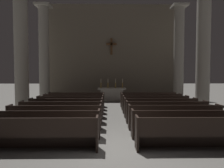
# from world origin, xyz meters

# --- Properties ---
(ground_plane) EXTENTS (80.00, 80.00, 0.00)m
(ground_plane) POSITION_xyz_m (0.00, 0.00, 0.00)
(ground_plane) COLOR #66635E
(pew_left_row_1) EXTENTS (3.52, 0.50, 0.95)m
(pew_left_row_1) POSITION_xyz_m (-2.28, -0.04, 0.48)
(pew_left_row_1) COLOR black
(pew_left_row_1) RESTS_ON ground
(pew_left_row_2) EXTENTS (3.52, 0.50, 0.95)m
(pew_left_row_2) POSITION_xyz_m (-2.28, 1.08, 0.48)
(pew_left_row_2) COLOR black
(pew_left_row_2) RESTS_ON ground
(pew_left_row_3) EXTENTS (3.52, 0.50, 0.95)m
(pew_left_row_3) POSITION_xyz_m (-2.28, 2.19, 0.48)
(pew_left_row_3) COLOR black
(pew_left_row_3) RESTS_ON ground
(pew_left_row_4) EXTENTS (3.52, 0.50, 0.95)m
(pew_left_row_4) POSITION_xyz_m (-2.28, 3.31, 0.48)
(pew_left_row_4) COLOR black
(pew_left_row_4) RESTS_ON ground
(pew_left_row_5) EXTENTS (3.52, 0.50, 0.95)m
(pew_left_row_5) POSITION_xyz_m (-2.28, 4.43, 0.48)
(pew_left_row_5) COLOR black
(pew_left_row_5) RESTS_ON ground
(pew_left_row_6) EXTENTS (3.52, 0.50, 0.95)m
(pew_left_row_6) POSITION_xyz_m (-2.28, 5.55, 0.48)
(pew_left_row_6) COLOR black
(pew_left_row_6) RESTS_ON ground
(pew_left_row_7) EXTENTS (3.52, 0.50, 0.95)m
(pew_left_row_7) POSITION_xyz_m (-2.28, 6.66, 0.48)
(pew_left_row_7) COLOR black
(pew_left_row_7) RESTS_ON ground
(pew_left_row_8) EXTENTS (3.52, 0.50, 0.95)m
(pew_left_row_8) POSITION_xyz_m (-2.28, 7.78, 0.48)
(pew_left_row_8) COLOR black
(pew_left_row_8) RESTS_ON ground
(pew_right_row_1) EXTENTS (3.52, 0.50, 0.95)m
(pew_right_row_1) POSITION_xyz_m (2.28, -0.04, 0.48)
(pew_right_row_1) COLOR black
(pew_right_row_1) RESTS_ON ground
(pew_right_row_2) EXTENTS (3.52, 0.50, 0.95)m
(pew_right_row_2) POSITION_xyz_m (2.28, 1.08, 0.48)
(pew_right_row_2) COLOR black
(pew_right_row_2) RESTS_ON ground
(pew_right_row_3) EXTENTS (3.52, 0.50, 0.95)m
(pew_right_row_3) POSITION_xyz_m (2.28, 2.19, 0.48)
(pew_right_row_3) COLOR black
(pew_right_row_3) RESTS_ON ground
(pew_right_row_4) EXTENTS (3.52, 0.50, 0.95)m
(pew_right_row_4) POSITION_xyz_m (2.28, 3.31, 0.48)
(pew_right_row_4) COLOR black
(pew_right_row_4) RESTS_ON ground
(pew_right_row_5) EXTENTS (3.52, 0.50, 0.95)m
(pew_right_row_5) POSITION_xyz_m (2.28, 4.43, 0.48)
(pew_right_row_5) COLOR black
(pew_right_row_5) RESTS_ON ground
(pew_right_row_6) EXTENTS (3.52, 0.50, 0.95)m
(pew_right_row_6) POSITION_xyz_m (2.28, 5.55, 0.48)
(pew_right_row_6) COLOR black
(pew_right_row_6) RESTS_ON ground
(pew_right_row_7) EXTENTS (3.52, 0.50, 0.95)m
(pew_right_row_7) POSITION_xyz_m (2.28, 6.66, 0.48)
(pew_right_row_7) COLOR black
(pew_right_row_7) RESTS_ON ground
(pew_right_row_8) EXTENTS (3.52, 0.50, 0.95)m
(pew_right_row_8) POSITION_xyz_m (2.28, 7.78, 0.48)
(pew_right_row_8) COLOR black
(pew_right_row_8) RESTS_ON ground
(column_left_second) EXTENTS (1.18, 1.18, 7.47)m
(column_left_second) POSITION_xyz_m (-5.27, 6.55, 3.65)
(column_left_second) COLOR #9E998E
(column_left_second) RESTS_ON ground
(column_right_second) EXTENTS (1.18, 1.18, 7.47)m
(column_right_second) POSITION_xyz_m (5.27, 6.55, 3.65)
(column_right_second) COLOR #9E998E
(column_right_second) RESTS_ON ground
(column_left_third) EXTENTS (1.18, 1.18, 7.47)m
(column_left_third) POSITION_xyz_m (-5.27, 10.92, 3.65)
(column_left_third) COLOR #9E998E
(column_left_third) RESTS_ON ground
(column_right_third) EXTENTS (1.18, 1.18, 7.47)m
(column_right_third) POSITION_xyz_m (5.27, 10.92, 3.65)
(column_right_third) COLOR #9E998E
(column_right_third) RESTS_ON ground
(altar) EXTENTS (2.20, 0.90, 1.01)m
(altar) POSITION_xyz_m (0.00, 10.94, 0.53)
(altar) COLOR #A8A399
(altar) RESTS_ON ground
(candlestick_outer_left) EXTENTS (0.16, 0.16, 0.73)m
(candlestick_outer_left) POSITION_xyz_m (-0.85, 10.94, 1.25)
(candlestick_outer_left) COLOR #B79338
(candlestick_outer_left) RESTS_ON altar
(candlestick_inner_left) EXTENTS (0.16, 0.16, 0.73)m
(candlestick_inner_left) POSITION_xyz_m (-0.30, 10.94, 1.25)
(candlestick_inner_left) COLOR #B79338
(candlestick_inner_left) RESTS_ON altar
(candlestick_inner_right) EXTENTS (0.16, 0.16, 0.73)m
(candlestick_inner_right) POSITION_xyz_m (0.30, 10.94, 1.25)
(candlestick_inner_right) COLOR #B79338
(candlestick_inner_right) RESTS_ON altar
(candlestick_outer_right) EXTENTS (0.16, 0.16, 0.73)m
(candlestick_outer_right) POSITION_xyz_m (0.85, 10.94, 1.25)
(candlestick_outer_right) COLOR #B79338
(candlestick_outer_right) RESTS_ON altar
(apse_with_cross) EXTENTS (11.80, 0.42, 8.18)m
(apse_with_cross) POSITION_xyz_m (0.00, 13.11, 4.09)
(apse_with_cross) COLOR #706656
(apse_with_cross) RESTS_ON ground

